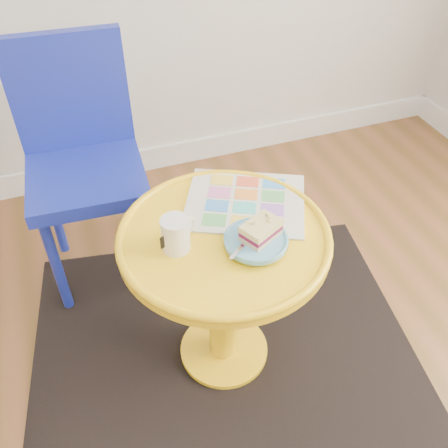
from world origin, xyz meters
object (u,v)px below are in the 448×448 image
object	(u,v)px
chair	(82,152)
mug	(176,233)
plate	(256,241)
side_table	(224,274)
newspaper	(245,202)

from	to	relation	value
chair	mug	distance (m)	0.65
mug	plate	xyz separation A→B (m)	(0.20, -0.06, -0.03)
side_table	mug	size ratio (longest dim) A/B	5.65
mug	side_table	bearing A→B (deg)	-21.88
side_table	plate	world-z (taller)	plate
mug	plate	world-z (taller)	mug
newspaper	chair	bearing A→B (deg)	155.99
side_table	mug	distance (m)	0.25
side_table	newspaper	world-z (taller)	newspaper
chair	mug	xyz separation A→B (m)	(0.18, -0.61, 0.09)
chair	newspaper	bearing A→B (deg)	-46.80
side_table	plate	xyz separation A→B (m)	(0.07, -0.07, 0.18)
side_table	plate	bearing A→B (deg)	-46.47
side_table	plate	size ratio (longest dim) A/B	3.45
newspaper	plate	world-z (taller)	plate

